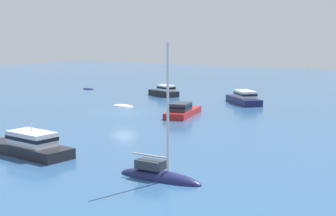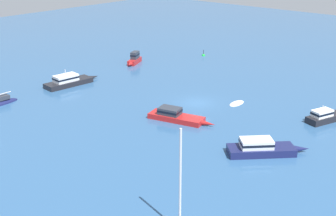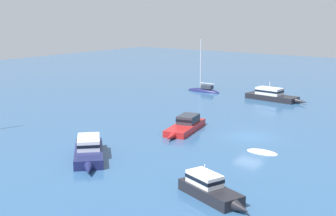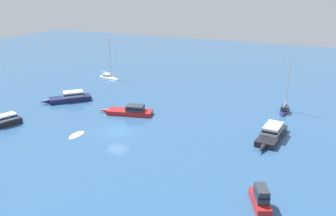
% 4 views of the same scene
% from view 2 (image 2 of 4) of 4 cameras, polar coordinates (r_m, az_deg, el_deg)
% --- Properties ---
extents(ground_plane, '(160.00, 160.00, 0.00)m').
position_cam_2_polar(ground_plane, '(57.67, 3.68, 0.63)').
color(ground_plane, '#2D5684').
extents(motor_cruiser, '(8.09, 3.61, 1.40)m').
position_cam_2_polar(motor_cruiser, '(52.00, 0.96, -0.98)').
color(motor_cruiser, '#B21E1E').
rests_on(motor_cruiser, ground).
extents(launch, '(2.91, 8.63, 2.43)m').
position_cam_2_polar(launch, '(65.92, -12.38, 3.36)').
color(launch, black).
rests_on(launch, ground).
extents(launch_1, '(2.70, 4.49, 1.95)m').
position_cam_2_polar(launch_1, '(76.01, -4.25, 6.16)').
color(launch_1, '#B21E1E').
rests_on(launch_1, ground).
extents(dinghy, '(1.35, 2.75, 0.42)m').
position_cam_2_polar(dinghy, '(58.03, 8.63, 0.56)').
color(dinghy, white).
rests_on(dinghy, ground).
extents(launch_2, '(6.65, 6.75, 1.58)m').
position_cam_2_polar(launch_2, '(44.89, 11.69, -4.92)').
color(launch_2, '#191E4C').
rests_on(launch_2, ground).
extents(motor_cruiser_1, '(3.14, 5.88, 2.04)m').
position_cam_2_polar(motor_cruiser_1, '(54.67, 19.18, -0.98)').
color(motor_cruiser_1, black).
rests_on(motor_cruiser_1, ground).
extents(channel_buoy, '(0.61, 0.61, 1.35)m').
position_cam_2_polar(channel_buoy, '(81.49, 4.48, 6.59)').
color(channel_buoy, green).
rests_on(channel_buoy, ground).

